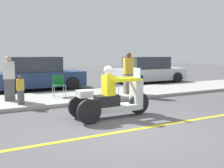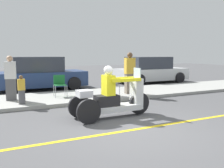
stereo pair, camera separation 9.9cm
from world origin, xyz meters
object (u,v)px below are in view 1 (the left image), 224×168
spectator_mid_group (9,79)px  spectator_with_child (128,74)px  parked_car_lot_far (148,70)px  parked_car_lot_right (38,74)px  motorcycle_trike (112,99)px  folding_chair_set_back (109,83)px  folding_chair_curbside (59,83)px  spectator_far_back (20,90)px

spectator_mid_group → spectator_with_child: spectator_with_child is taller
parked_car_lot_far → parked_car_lot_right: size_ratio=1.05×
motorcycle_trike → folding_chair_set_back: size_ratio=2.89×
folding_chair_curbside → spectator_with_child: bearing=-13.5°
folding_chair_set_back → parked_car_lot_far: size_ratio=0.19×
parked_car_lot_right → spectator_far_back: bearing=-108.6°
spectator_mid_group → spectator_with_child: size_ratio=0.93×
spectator_far_back → spectator_with_child: bearing=4.2°
spectator_with_child → parked_car_lot_far: bearing=45.6°
spectator_mid_group → parked_car_lot_far: (8.22, 3.17, -0.14)m
parked_car_lot_right → parked_car_lot_far: bearing=-0.1°
motorcycle_trike → spectator_mid_group: size_ratio=1.50×
parked_car_lot_far → parked_car_lot_right: (-6.60, 0.02, 0.02)m
folding_chair_set_back → folding_chair_curbside: 1.97m
motorcycle_trike → spectator_with_child: 3.56m
motorcycle_trike → parked_car_lot_right: 6.58m
spectator_far_back → spectator_with_child: (4.30, 0.31, 0.36)m
motorcycle_trike → spectator_far_back: motorcycle_trike is taller
parked_car_lot_right → spectator_with_child: bearing=-52.1°
folding_chair_curbside → motorcycle_trike: bearing=-80.6°
parked_car_lot_far → spectator_with_child: bearing=-134.4°
spectator_with_child → parked_car_lot_far: spectator_with_child is taller
spectator_with_child → folding_chair_curbside: size_ratio=2.08×
motorcycle_trike → spectator_far_back: (-2.10, 2.46, 0.06)m
spectator_far_back → parked_car_lot_right: size_ratio=0.23×
folding_chair_set_back → parked_car_lot_right: parked_car_lot_right is taller
motorcycle_trike → folding_chair_curbside: motorcycle_trike is taller
folding_chair_set_back → folding_chair_curbside: bearing=153.9°
motorcycle_trike → spectator_with_child: bearing=51.5°
spectator_mid_group → motorcycle_trike: bearing=-55.0°
spectator_far_back → spectator_with_child: 4.32m
folding_chair_set_back → parked_car_lot_right: 4.41m
folding_chair_curbside → parked_car_lot_right: size_ratio=0.19×
spectator_with_child → parked_car_lot_right: (-2.92, 3.76, -0.19)m
spectator_mid_group → folding_chair_set_back: spectator_mid_group is taller
spectator_far_back → folding_chair_set_back: size_ratio=1.16×
spectator_mid_group → spectator_far_back: bearing=-74.4°
folding_chair_set_back → folding_chair_curbside: (-1.77, 0.86, 0.00)m
spectator_mid_group → parked_car_lot_far: size_ratio=0.36×
motorcycle_trike → spectator_far_back: bearing=130.5°
folding_chair_set_back → spectator_mid_group: bearing=167.6°
motorcycle_trike → spectator_far_back: 3.23m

